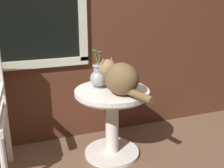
{
  "coord_description": "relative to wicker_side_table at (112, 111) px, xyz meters",
  "views": [
    {
      "loc": [
        -0.46,
        -1.7,
        1.32
      ],
      "look_at": [
        0.27,
        0.29,
        0.64
      ],
      "focal_mm": 44.45,
      "sensor_mm": 36.0,
      "label": 1
    }
  ],
  "objects": [
    {
      "name": "wicker_side_table",
      "position": [
        0.0,
        0.0,
        0.0
      ],
      "size": [
        0.61,
        0.61,
        0.59
      ],
      "color": "silver",
      "rests_on": "ground_plane"
    },
    {
      "name": "pewter_vase_with_ivy",
      "position": [
        -0.09,
        0.09,
        0.28
      ],
      "size": [
        0.14,
        0.14,
        0.31
      ],
      "color": "#99999E",
      "rests_on": "wicker_side_table"
    },
    {
      "name": "cat",
      "position": [
        0.03,
        -0.1,
        0.31
      ],
      "size": [
        0.32,
        0.58,
        0.26
      ],
      "color": "brown",
      "rests_on": "wicker_side_table"
    }
  ]
}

